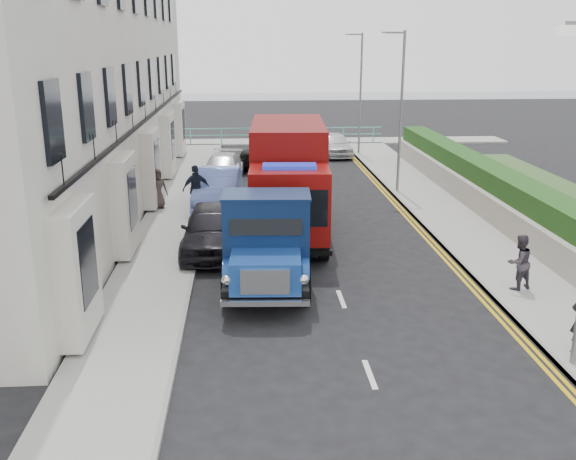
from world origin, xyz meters
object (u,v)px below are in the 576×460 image
object	(u,v)px
parked_car_front	(212,229)
red_lorry	(288,177)
lamp_far	(359,87)
bedford_lorry	(267,247)
lamp_mid	(399,103)

from	to	relation	value
parked_car_front	red_lorry	bearing A→B (deg)	37.60
red_lorry	lamp_far	bearing A→B (deg)	75.04
bedford_lorry	parked_car_front	bearing A→B (deg)	118.65
parked_car_front	bedford_lorry	bearing A→B (deg)	-63.06
lamp_far	parked_car_front	world-z (taller)	lamp_far
lamp_far	red_lorry	size ratio (longest dim) A/B	0.94
lamp_far	parked_car_front	distance (m)	19.63
lamp_mid	lamp_far	xyz separation A→B (m)	(0.00, 10.00, 0.00)
lamp_mid	bedford_lorry	xyz separation A→B (m)	(-6.12, -11.21, -2.74)
bedford_lorry	red_lorry	xyz separation A→B (m)	(0.94, 5.38, 0.78)
red_lorry	parked_car_front	world-z (taller)	red_lorry
lamp_mid	lamp_far	bearing A→B (deg)	90.00
parked_car_front	lamp_far	bearing A→B (deg)	67.76
lamp_mid	bedford_lorry	distance (m)	13.06
bedford_lorry	lamp_mid	bearing A→B (deg)	64.53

